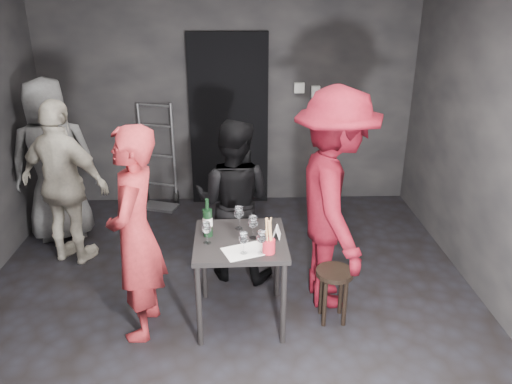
{
  "coord_description": "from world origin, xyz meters",
  "views": [
    {
      "loc": [
        0.11,
        -3.52,
        2.59
      ],
      "look_at": [
        0.25,
        0.25,
        1.02
      ],
      "focal_mm": 35.0,
      "sensor_mm": 36.0,
      "label": 1
    }
  ],
  "objects_px": {
    "stool": "(334,282)",
    "wine_bottle": "(208,222)",
    "man_maroon": "(336,173)",
    "bystander_cream": "(64,176)",
    "bystander_grey": "(51,148)",
    "breadstick_cup": "(269,236)",
    "server_red": "(134,222)",
    "woman_black": "(233,200)",
    "tasting_table": "(240,250)",
    "hand_truck": "(160,188)"
  },
  "relations": [
    {
      "from": "stool",
      "to": "wine_bottle",
      "type": "relative_size",
      "value": 1.48
    },
    {
      "from": "man_maroon",
      "to": "bystander_cream",
      "type": "distance_m",
      "value": 2.59
    },
    {
      "from": "man_maroon",
      "to": "bystander_grey",
      "type": "distance_m",
      "value": 3.02
    },
    {
      "from": "bystander_grey",
      "to": "breadstick_cup",
      "type": "distance_m",
      "value": 2.81
    },
    {
      "from": "wine_bottle",
      "to": "stool",
      "type": "bearing_deg",
      "value": -6.09
    },
    {
      "from": "wine_bottle",
      "to": "server_red",
      "type": "bearing_deg",
      "value": -162.67
    },
    {
      "from": "woman_black",
      "to": "stool",
      "type": "bearing_deg",
      "value": 152.96
    },
    {
      "from": "stool",
      "to": "server_red",
      "type": "bearing_deg",
      "value": -177.81
    },
    {
      "from": "tasting_table",
      "to": "man_maroon",
      "type": "bearing_deg",
      "value": 19.23
    },
    {
      "from": "woman_black",
      "to": "breadstick_cup",
      "type": "distance_m",
      "value": 0.98
    },
    {
      "from": "tasting_table",
      "to": "bystander_grey",
      "type": "bearing_deg",
      "value": 141.22
    },
    {
      "from": "man_maroon",
      "to": "bystander_cream",
      "type": "xyz_separation_m",
      "value": [
        -2.46,
        0.78,
        -0.29
      ]
    },
    {
      "from": "man_maroon",
      "to": "bystander_grey",
      "type": "relative_size",
      "value": 1.16
    },
    {
      "from": "stool",
      "to": "breadstick_cup",
      "type": "xyz_separation_m",
      "value": [
        -0.55,
        -0.18,
        0.52
      ]
    },
    {
      "from": "server_red",
      "to": "tasting_table",
      "type": "bearing_deg",
      "value": 100.03
    },
    {
      "from": "tasting_table",
      "to": "wine_bottle",
      "type": "distance_m",
      "value": 0.34
    },
    {
      "from": "hand_truck",
      "to": "woman_black",
      "type": "distance_m",
      "value": 1.98
    },
    {
      "from": "stool",
      "to": "tasting_table",
      "type": "bearing_deg",
      "value": 176.75
    },
    {
      "from": "bystander_cream",
      "to": "bystander_grey",
      "type": "height_order",
      "value": "bystander_grey"
    },
    {
      "from": "man_maroon",
      "to": "wine_bottle",
      "type": "height_order",
      "value": "man_maroon"
    },
    {
      "from": "bystander_grey",
      "to": "stool",
      "type": "bearing_deg",
      "value": 133.87
    },
    {
      "from": "man_maroon",
      "to": "bystander_cream",
      "type": "height_order",
      "value": "man_maroon"
    },
    {
      "from": "tasting_table",
      "to": "breadstick_cup",
      "type": "xyz_separation_m",
      "value": [
        0.21,
        -0.22,
        0.23
      ]
    },
    {
      "from": "hand_truck",
      "to": "wine_bottle",
      "type": "relative_size",
      "value": 4.09
    },
    {
      "from": "bystander_grey",
      "to": "wine_bottle",
      "type": "height_order",
      "value": "bystander_grey"
    },
    {
      "from": "hand_truck",
      "to": "man_maroon",
      "type": "relative_size",
      "value": 0.55
    },
    {
      "from": "hand_truck",
      "to": "tasting_table",
      "type": "height_order",
      "value": "hand_truck"
    },
    {
      "from": "tasting_table",
      "to": "bystander_grey",
      "type": "distance_m",
      "value": 2.53
    },
    {
      "from": "wine_bottle",
      "to": "breadstick_cup",
      "type": "height_order",
      "value": "wine_bottle"
    },
    {
      "from": "bystander_grey",
      "to": "man_maroon",
      "type": "bearing_deg",
      "value": 139.18
    },
    {
      "from": "hand_truck",
      "to": "breadstick_cup",
      "type": "xyz_separation_m",
      "value": [
        1.21,
        -2.59,
        0.65
      ]
    },
    {
      "from": "server_red",
      "to": "man_maroon",
      "type": "distance_m",
      "value": 1.62
    },
    {
      "from": "wine_bottle",
      "to": "breadstick_cup",
      "type": "relative_size",
      "value": 1.06
    },
    {
      "from": "stool",
      "to": "bystander_cream",
      "type": "xyz_separation_m",
      "value": [
        -2.44,
        1.09,
        0.54
      ]
    },
    {
      "from": "tasting_table",
      "to": "server_red",
      "type": "height_order",
      "value": "server_red"
    },
    {
      "from": "woman_black",
      "to": "server_red",
      "type": "bearing_deg",
      "value": 63.62
    },
    {
      "from": "tasting_table",
      "to": "woman_black",
      "type": "distance_m",
      "value": 0.72
    },
    {
      "from": "breadstick_cup",
      "to": "bystander_cream",
      "type": "bearing_deg",
      "value": 146.04
    },
    {
      "from": "man_maroon",
      "to": "breadstick_cup",
      "type": "distance_m",
      "value": 0.81
    },
    {
      "from": "stool",
      "to": "bystander_cream",
      "type": "height_order",
      "value": "bystander_cream"
    },
    {
      "from": "man_maroon",
      "to": "bystander_cream",
      "type": "relative_size",
      "value": 1.32
    },
    {
      "from": "server_red",
      "to": "man_maroon",
      "type": "bearing_deg",
      "value": 106.06
    },
    {
      "from": "hand_truck",
      "to": "wine_bottle",
      "type": "xyz_separation_m",
      "value": [
        0.74,
        -2.3,
        0.64
      ]
    },
    {
      "from": "bystander_grey",
      "to": "wine_bottle",
      "type": "xyz_separation_m",
      "value": [
        1.7,
        -1.5,
        -0.15
      ]
    },
    {
      "from": "bystander_cream",
      "to": "wine_bottle",
      "type": "bearing_deg",
      "value": 166.67
    },
    {
      "from": "stool",
      "to": "woman_black",
      "type": "relative_size",
      "value": 0.3
    },
    {
      "from": "stool",
      "to": "bystander_cream",
      "type": "relative_size",
      "value": 0.26
    },
    {
      "from": "man_maroon",
      "to": "stool",
      "type": "bearing_deg",
      "value": 173.14
    },
    {
      "from": "bystander_cream",
      "to": "stool",
      "type": "bearing_deg",
      "value": 177.14
    },
    {
      "from": "server_red",
      "to": "wine_bottle",
      "type": "xyz_separation_m",
      "value": [
        0.53,
        0.17,
        -0.09
      ]
    }
  ]
}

